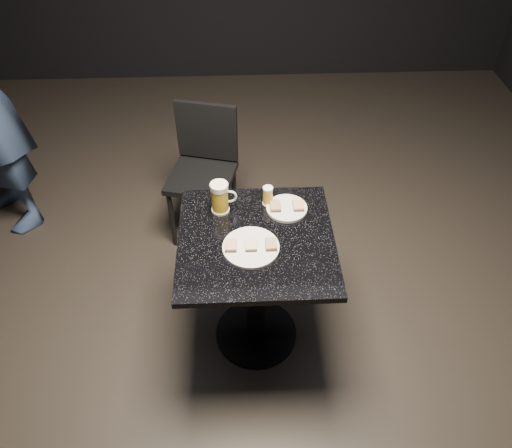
# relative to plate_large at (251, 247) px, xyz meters

# --- Properties ---
(floor) EXTENTS (6.00, 6.00, 0.00)m
(floor) POSITION_rel_plate_large_xyz_m (0.03, 0.06, -0.76)
(floor) COLOR black
(floor) RESTS_ON ground
(plate_large) EXTENTS (0.25, 0.25, 0.01)m
(plate_large) POSITION_rel_plate_large_xyz_m (0.00, 0.00, 0.00)
(plate_large) COLOR silver
(plate_large) RESTS_ON table
(plate_small) EXTENTS (0.19, 0.19, 0.01)m
(plate_small) POSITION_rel_plate_large_xyz_m (0.18, 0.25, 0.00)
(plate_small) COLOR silver
(plate_small) RESTS_ON table
(table) EXTENTS (0.70, 0.70, 0.75)m
(table) POSITION_rel_plate_large_xyz_m (0.03, 0.06, -0.25)
(table) COLOR black
(table) RESTS_ON floor
(beer_mug) EXTENTS (0.12, 0.09, 0.16)m
(beer_mug) POSITION_rel_plate_large_xyz_m (-0.13, 0.26, 0.07)
(beer_mug) COLOR white
(beer_mug) RESTS_ON table
(beer_tumbler) EXTENTS (0.05, 0.05, 0.10)m
(beer_tumbler) POSITION_rel_plate_large_xyz_m (0.09, 0.29, 0.04)
(beer_tumbler) COLOR silver
(beer_tumbler) RESTS_ON table
(chair) EXTENTS (0.45, 0.45, 0.86)m
(chair) POSITION_rel_plate_large_xyz_m (-0.26, 0.95, -0.26)
(chair) COLOR black
(chair) RESTS_ON floor
(canapes_on_plate_large) EXTENTS (0.22, 0.07, 0.02)m
(canapes_on_plate_large) POSITION_rel_plate_large_xyz_m (-0.00, 0.00, 0.02)
(canapes_on_plate_large) COLOR #4C3521
(canapes_on_plate_large) RESTS_ON plate_large
(canapes_on_plate_small) EXTENTS (0.16, 0.07, 0.02)m
(canapes_on_plate_small) POSITION_rel_plate_large_xyz_m (0.18, 0.25, 0.02)
(canapes_on_plate_small) COLOR #4C3521
(canapes_on_plate_small) RESTS_ON plate_small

